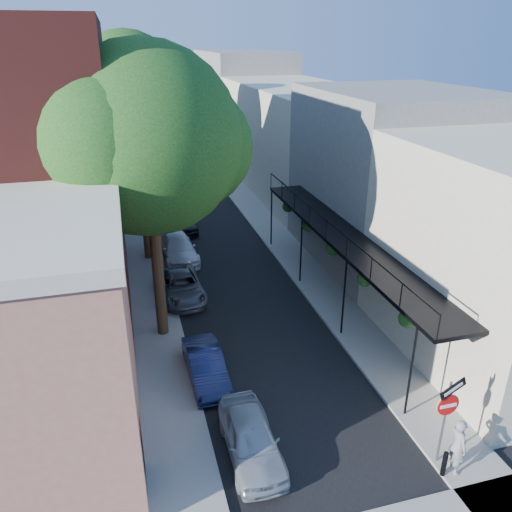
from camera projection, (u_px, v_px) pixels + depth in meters
road_surface at (187, 194)px, 39.32m from camera, size 6.00×64.00×0.01m
sidewalk_left at (135, 197)px, 38.33m from camera, size 2.00×64.00×0.12m
sidewalk_right at (236, 190)px, 40.26m from camera, size 2.00×64.00×0.12m
buildings_left at (50, 140)px, 34.00m from camera, size 10.10×59.10×12.00m
buildings_right at (299, 133)px, 39.26m from camera, size 9.80×55.00×10.00m
sign_post at (447, 408)px, 13.62m from camera, size 0.89×0.17×2.99m
bollard at (444, 464)px, 13.78m from camera, size 0.14×0.14×0.80m
oak_near at (159, 142)px, 17.90m from camera, size 7.48×6.80×11.42m
oak_mid at (145, 129)px, 25.26m from camera, size 6.60×6.00×10.20m
oak_far at (135, 88)px, 32.78m from camera, size 7.70×7.00×11.90m
parked_car_a at (251, 438)px, 14.52m from camera, size 1.49×3.67×1.25m
parked_car_b at (206, 366)px, 17.80m from camera, size 1.31×3.52×1.15m
parked_car_c at (182, 286)px, 23.49m from camera, size 2.03×4.15×1.13m
parked_car_d at (178, 248)px, 27.57m from camera, size 2.04×4.50×1.28m
parked_car_e at (182, 220)px, 31.68m from camera, size 1.75×3.96×1.32m
parked_car_f at (173, 199)px, 35.83m from camera, size 1.56×4.12×1.34m
parked_car_g at (161, 184)px, 39.73m from camera, size 2.03×4.27×1.18m
pedestrian at (458, 446)px, 13.75m from camera, size 0.46×0.66×1.75m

